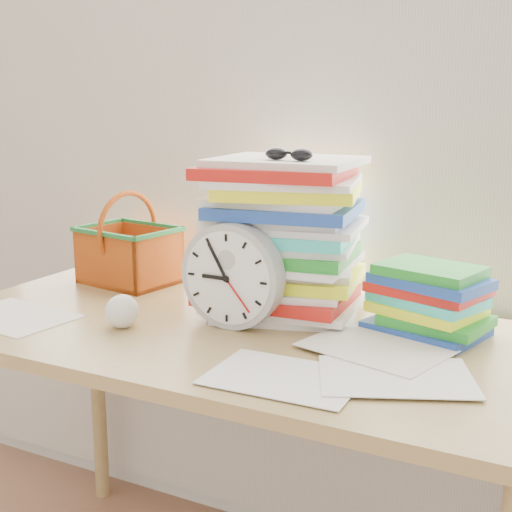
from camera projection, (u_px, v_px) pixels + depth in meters
The scene contains 9 objects.
curtain at pixel (304, 77), 1.79m from camera, with size 2.40×0.01×2.50m, color beige.
desk at pixel (232, 360), 1.59m from camera, with size 1.40×0.70×0.75m.
paper_stack at pixel (282, 237), 1.66m from camera, with size 0.36×0.30×0.37m, color white, non-canonical shape.
clock at pixel (233, 276), 1.56m from camera, with size 0.24×0.24×0.05m, color #AEAEAE.
sunglasses at pixel (289, 154), 1.55m from camera, with size 0.13×0.11×0.03m, color black, non-canonical shape.
book_stack at pixel (430, 300), 1.53m from camera, with size 0.26×0.20×0.15m, color white, non-canonical shape.
basket at pixel (129, 238), 1.94m from camera, with size 0.25×0.19×0.25m, color #C25213, non-canonical shape.
crumpled_ball at pixel (122, 311), 1.58m from camera, with size 0.08×0.08×0.08m, color white.
scattered_papers at pixel (232, 326), 1.58m from camera, with size 1.26×0.42×0.02m, color white, non-canonical shape.
Camera 1 is at (0.74, 0.29, 1.25)m, focal length 50.00 mm.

